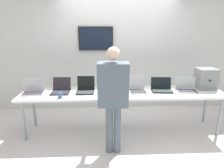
{
  "coord_description": "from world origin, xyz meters",
  "views": [
    {
      "loc": [
        -0.33,
        -3.21,
        1.92
      ],
      "look_at": [
        -0.2,
        -0.02,
        0.94
      ],
      "focal_mm": 30.24,
      "sensor_mm": 36.0,
      "label": 1
    }
  ],
  "objects_px": {
    "laptop_station_0": "(33,90)",
    "laptop_station_5": "(162,88)",
    "laptop_station_4": "(137,88)",
    "equipment_box": "(206,79)",
    "laptop_station_3": "(112,89)",
    "laptop_station_2": "(86,89)",
    "person": "(113,92)",
    "workbench": "(123,94)",
    "laptop_station_6": "(186,88)",
    "laptop_station_1": "(61,89)",
    "coffee_mug": "(60,95)"
  },
  "relations": [
    {
      "from": "laptop_station_4",
      "to": "laptop_station_5",
      "type": "distance_m",
      "value": 0.45
    },
    {
      "from": "laptop_station_2",
      "to": "laptop_station_3",
      "type": "distance_m",
      "value": 0.48
    },
    {
      "from": "laptop_station_2",
      "to": "laptop_station_3",
      "type": "relative_size",
      "value": 0.83
    },
    {
      "from": "equipment_box",
      "to": "laptop_station_3",
      "type": "height_order",
      "value": "equipment_box"
    },
    {
      "from": "laptop_station_6",
      "to": "person",
      "type": "relative_size",
      "value": 0.23
    },
    {
      "from": "laptop_station_1",
      "to": "laptop_station_6",
      "type": "distance_m",
      "value": 2.29
    },
    {
      "from": "laptop_station_4",
      "to": "laptop_station_0",
      "type": "bearing_deg",
      "value": -179.04
    },
    {
      "from": "laptop_station_0",
      "to": "laptop_station_3",
      "type": "bearing_deg",
      "value": 0.93
    },
    {
      "from": "equipment_box",
      "to": "laptop_station_5",
      "type": "xyz_separation_m",
      "value": [
        -0.87,
        -0.11,
        -0.14
      ]
    },
    {
      "from": "laptop_station_1",
      "to": "laptop_station_3",
      "type": "bearing_deg",
      "value": -0.38
    },
    {
      "from": "workbench",
      "to": "laptop_station_6",
      "type": "xyz_separation_m",
      "value": [
        1.17,
        0.02,
        0.1
      ]
    },
    {
      "from": "laptop_station_1",
      "to": "laptop_station_6",
      "type": "bearing_deg",
      "value": -0.54
    },
    {
      "from": "laptop_station_1",
      "to": "laptop_station_3",
      "type": "xyz_separation_m",
      "value": [
        0.92,
        -0.01,
        -0.0
      ]
    },
    {
      "from": "laptop_station_1",
      "to": "laptop_station_5",
      "type": "relative_size",
      "value": 0.85
    },
    {
      "from": "laptop_station_3",
      "to": "laptop_station_4",
      "type": "relative_size",
      "value": 1.18
    },
    {
      "from": "laptop_station_4",
      "to": "laptop_station_5",
      "type": "bearing_deg",
      "value": -0.46
    },
    {
      "from": "person",
      "to": "coffee_mug",
      "type": "relative_size",
      "value": 17.26
    },
    {
      "from": "person",
      "to": "laptop_station_4",
      "type": "bearing_deg",
      "value": 54.74
    },
    {
      "from": "laptop_station_3",
      "to": "laptop_station_6",
      "type": "height_order",
      "value": "laptop_station_6"
    },
    {
      "from": "coffee_mug",
      "to": "laptop_station_2",
      "type": "bearing_deg",
      "value": 36.6
    },
    {
      "from": "laptop_station_0",
      "to": "laptop_station_2",
      "type": "height_order",
      "value": "laptop_station_2"
    },
    {
      "from": "laptop_station_0",
      "to": "laptop_station_3",
      "type": "relative_size",
      "value": 1.01
    },
    {
      "from": "laptop_station_1",
      "to": "laptop_station_4",
      "type": "height_order",
      "value": "laptop_station_4"
    },
    {
      "from": "workbench",
      "to": "laptop_station_1",
      "type": "relative_size",
      "value": 10.85
    },
    {
      "from": "workbench",
      "to": "laptop_station_4",
      "type": "distance_m",
      "value": 0.29
    },
    {
      "from": "laptop_station_0",
      "to": "laptop_station_4",
      "type": "bearing_deg",
      "value": 0.96
    },
    {
      "from": "person",
      "to": "laptop_station_1",
      "type": "bearing_deg",
      "value": 143.88
    },
    {
      "from": "laptop_station_0",
      "to": "person",
      "type": "bearing_deg",
      "value": -24.6
    },
    {
      "from": "laptop_station_5",
      "to": "laptop_station_6",
      "type": "distance_m",
      "value": 0.46
    },
    {
      "from": "laptop_station_5",
      "to": "equipment_box",
      "type": "bearing_deg",
      "value": 7.16
    },
    {
      "from": "laptop_station_1",
      "to": "laptop_station_2",
      "type": "relative_size",
      "value": 1.04
    },
    {
      "from": "laptop_station_0",
      "to": "person",
      "type": "relative_size",
      "value": 0.23
    },
    {
      "from": "workbench",
      "to": "equipment_box",
      "type": "height_order",
      "value": "equipment_box"
    },
    {
      "from": "coffee_mug",
      "to": "laptop_station_1",
      "type": "bearing_deg",
      "value": 99.34
    },
    {
      "from": "laptop_station_2",
      "to": "laptop_station_4",
      "type": "distance_m",
      "value": 0.94
    },
    {
      "from": "laptop_station_2",
      "to": "laptop_station_3",
      "type": "height_order",
      "value": "laptop_station_2"
    },
    {
      "from": "equipment_box",
      "to": "laptop_station_4",
      "type": "height_order",
      "value": "equipment_box"
    },
    {
      "from": "workbench",
      "to": "laptop_station_1",
      "type": "bearing_deg",
      "value": 177.77
    },
    {
      "from": "workbench",
      "to": "person",
      "type": "relative_size",
      "value": 2.2
    },
    {
      "from": "laptop_station_3",
      "to": "workbench",
      "type": "bearing_deg",
      "value": -10.69
    },
    {
      "from": "equipment_box",
      "to": "laptop_station_6",
      "type": "relative_size",
      "value": 1.02
    },
    {
      "from": "laptop_station_5",
      "to": "laptop_station_6",
      "type": "bearing_deg",
      "value": -2.56
    },
    {
      "from": "workbench",
      "to": "laptop_station_5",
      "type": "xyz_separation_m",
      "value": [
        0.72,
        0.04,
        0.1
      ]
    },
    {
      "from": "laptop_station_1",
      "to": "laptop_station_5",
      "type": "height_order",
      "value": "laptop_station_1"
    },
    {
      "from": "laptop_station_1",
      "to": "laptop_station_6",
      "type": "relative_size",
      "value": 0.89
    },
    {
      "from": "laptop_station_0",
      "to": "laptop_station_5",
      "type": "relative_size",
      "value": 0.99
    },
    {
      "from": "laptop_station_5",
      "to": "coffee_mug",
      "type": "relative_size",
      "value": 4.1
    },
    {
      "from": "workbench",
      "to": "laptop_station_5",
      "type": "distance_m",
      "value": 0.73
    },
    {
      "from": "laptop_station_0",
      "to": "equipment_box",
      "type": "bearing_deg",
      "value": 2.46
    },
    {
      "from": "laptop_station_2",
      "to": "laptop_station_6",
      "type": "distance_m",
      "value": 1.85
    }
  ]
}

